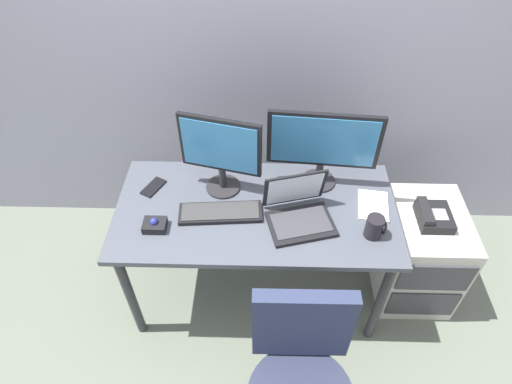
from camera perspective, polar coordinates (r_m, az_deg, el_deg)
ground_plane at (r=2.78m, az=0.00°, el=-12.42°), size 8.00×8.00×0.00m
back_wall at (r=2.38m, az=0.46°, el=21.73°), size 6.00×0.10×2.80m
desk at (r=2.26m, az=0.00°, el=-3.65°), size 1.42×0.69×0.73m
file_cabinet at (r=2.72m, az=20.26°, el=-7.47°), size 0.42×0.53×0.61m
desk_phone at (r=2.46m, az=22.11°, el=-2.94°), size 0.17×0.20×0.09m
monitor_main at (r=2.19m, az=8.77°, el=6.17°), size 0.56×0.18×0.44m
monitor_side at (r=2.14m, az=-4.67°, el=5.39°), size 0.41×0.18×0.44m
keyboard at (r=2.17m, az=-4.67°, el=-2.69°), size 0.42×0.17×0.03m
laptop at (r=2.13m, az=5.58°, el=-2.47°), size 0.37×0.34×0.24m
trackball_mouse at (r=2.16m, az=-13.09°, el=-4.19°), size 0.11×0.09×0.07m
coffee_mug at (r=2.12m, az=15.26°, el=-4.42°), size 0.09×0.08×0.12m
paper_notepad at (r=2.29m, az=15.05°, el=-1.73°), size 0.17×0.23×0.01m
cell_phone at (r=2.36m, az=-13.26°, el=0.62°), size 0.13×0.16×0.01m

